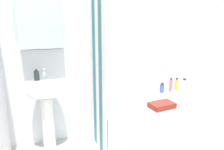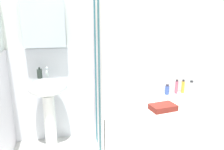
% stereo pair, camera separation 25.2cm
% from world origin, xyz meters
% --- Properties ---
extents(wall_back_tiled, '(3.60, 0.18, 2.40)m').
position_xyz_m(wall_back_tiled, '(-0.07, 1.26, 1.14)').
color(wall_back_tiled, silver).
rests_on(wall_back_tiled, ground_plane).
extents(sink, '(0.44, 0.34, 0.87)m').
position_xyz_m(sink, '(-1.08, 1.03, 0.64)').
color(sink, white).
rests_on(sink, ground_plane).
extents(faucet, '(0.03, 0.12, 0.12)m').
position_xyz_m(faucet, '(-1.08, 1.11, 0.93)').
color(faucet, silver).
rests_on(faucet, sink).
extents(soap_dispenser, '(0.06, 0.06, 0.13)m').
position_xyz_m(soap_dispenser, '(-1.17, 1.10, 0.93)').
color(soap_dispenser, '#232D28').
rests_on(soap_dispenser, sink).
extents(bathtub, '(1.45, 0.67, 0.53)m').
position_xyz_m(bathtub, '(0.23, 0.88, 0.26)').
color(bathtub, white).
rests_on(bathtub, ground_plane).
extents(shower_curtain, '(0.01, 0.67, 2.00)m').
position_xyz_m(shower_curtain, '(-0.51, 0.88, 1.00)').
color(shower_curtain, white).
rests_on(shower_curtain, ground_plane).
extents(shampoo_bottle, '(0.06, 0.06, 0.18)m').
position_xyz_m(shampoo_bottle, '(0.85, 1.14, 0.61)').
color(shampoo_bottle, white).
rests_on(shampoo_bottle, bathtub).
extents(body_wash_bottle, '(0.04, 0.04, 0.19)m').
position_xyz_m(body_wash_bottle, '(0.74, 1.16, 0.62)').
color(body_wash_bottle, gold).
rests_on(body_wash_bottle, bathtub).
extents(lotion_bottle, '(0.04, 0.04, 0.20)m').
position_xyz_m(lotion_bottle, '(0.63, 1.15, 0.62)').
color(lotion_bottle, '#C1536C').
rests_on(lotion_bottle, bathtub).
extents(conditioner_bottle, '(0.06, 0.06, 0.14)m').
position_xyz_m(conditioner_bottle, '(0.49, 1.14, 0.60)').
color(conditioner_bottle, '#344B99').
rests_on(conditioner_bottle, bathtub).
extents(towel_folded, '(0.31, 0.23, 0.07)m').
position_xyz_m(towel_folded, '(0.20, 0.66, 0.56)').
color(towel_folded, maroon).
rests_on(towel_folded, bathtub).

